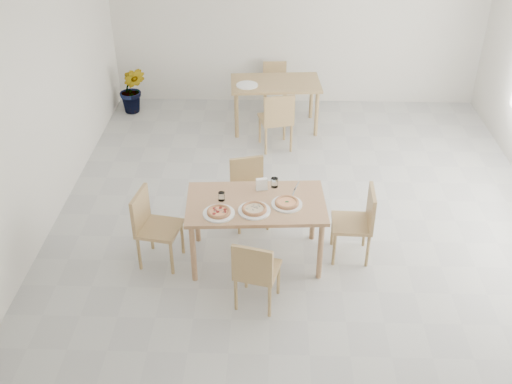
{
  "coord_description": "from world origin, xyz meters",
  "views": [
    {
      "loc": [
        -0.38,
        -6.01,
        4.24
      ],
      "look_at": [
        -0.54,
        -0.78,
        0.87
      ],
      "focal_mm": 42.0,
      "sensor_mm": 36.0,
      "label": 1
    }
  ],
  "objects_px": {
    "potted_plant": "(133,90)",
    "main_table": "(256,209)",
    "chair_south": "(255,270)",
    "pizza_pepperoni": "(219,212)",
    "chair_east": "(359,219)",
    "tumbler_b": "(222,196)",
    "pizza_margherita": "(287,202)",
    "chair_back_s": "(277,118)",
    "chair_back_n": "(275,83)",
    "pizza_mushroom": "(254,209)",
    "tumbler_a": "(274,183)",
    "chair_west": "(152,223)",
    "plate_pepperoni": "(219,213)",
    "plate_empty": "(247,85)",
    "second_table": "(275,88)",
    "napkin_holder": "(262,185)",
    "chair_north": "(249,187)",
    "plate_margherita": "(287,204)",
    "plate_mushroom": "(254,211)"
  },
  "relations": [
    {
      "from": "chair_south",
      "to": "chair_east",
      "type": "height_order",
      "value": "chair_east"
    },
    {
      "from": "chair_back_n",
      "to": "potted_plant",
      "type": "bearing_deg",
      "value": -178.66
    },
    {
      "from": "chair_south",
      "to": "potted_plant",
      "type": "relative_size",
      "value": 1.03
    },
    {
      "from": "tumbler_b",
      "to": "chair_back_n",
      "type": "xyz_separation_m",
      "value": [
        0.55,
        3.95,
        -0.35
      ]
    },
    {
      "from": "pizza_pepperoni",
      "to": "main_table",
      "type": "bearing_deg",
      "value": 32.46
    },
    {
      "from": "plate_mushroom",
      "to": "second_table",
      "type": "distance_m",
      "value": 3.45
    },
    {
      "from": "main_table",
      "to": "tumbler_b",
      "type": "xyz_separation_m",
      "value": [
        -0.36,
        0.02,
        0.13
      ]
    },
    {
      "from": "chair_north",
      "to": "chair_south",
      "type": "bearing_deg",
      "value": -100.45
    },
    {
      "from": "pizza_mushroom",
      "to": "tumbler_a",
      "type": "bearing_deg",
      "value": 67.09
    },
    {
      "from": "pizza_mushroom",
      "to": "plate_empty",
      "type": "xyz_separation_m",
      "value": [
        -0.22,
        3.29,
        -0.02
      ]
    },
    {
      "from": "main_table",
      "to": "pizza_mushroom",
      "type": "xyz_separation_m",
      "value": [
        -0.01,
        -0.17,
        0.12
      ]
    },
    {
      "from": "chair_west",
      "to": "pizza_pepperoni",
      "type": "relative_size",
      "value": 3.45
    },
    {
      "from": "chair_back_s",
      "to": "chair_back_n",
      "type": "distance_m",
      "value": 1.45
    },
    {
      "from": "main_table",
      "to": "pizza_margherita",
      "type": "bearing_deg",
      "value": -11.22
    },
    {
      "from": "napkin_holder",
      "to": "pizza_margherita",
      "type": "bearing_deg",
      "value": -58.96
    },
    {
      "from": "second_table",
      "to": "plate_mushroom",
      "type": "bearing_deg",
      "value": -97.85
    },
    {
      "from": "chair_east",
      "to": "chair_west",
      "type": "bearing_deg",
      "value": -84.3
    },
    {
      "from": "pizza_margherita",
      "to": "chair_back_s",
      "type": "distance_m",
      "value": 2.59
    },
    {
      "from": "chair_west",
      "to": "tumbler_b",
      "type": "height_order",
      "value": "chair_west"
    },
    {
      "from": "pizza_margherita",
      "to": "plate_pepperoni",
      "type": "bearing_deg",
      "value": -164.58
    },
    {
      "from": "chair_back_s",
      "to": "chair_back_n",
      "type": "relative_size",
      "value": 1.15
    },
    {
      "from": "chair_south",
      "to": "pizza_pepperoni",
      "type": "height_order",
      "value": "chair_south"
    },
    {
      "from": "chair_back_n",
      "to": "second_table",
      "type": "bearing_deg",
      "value": -93.74
    },
    {
      "from": "plate_pepperoni",
      "to": "chair_east",
      "type": "bearing_deg",
      "value": 12.15
    },
    {
      "from": "plate_margherita",
      "to": "tumbler_b",
      "type": "relative_size",
      "value": 3.48
    },
    {
      "from": "chair_north",
      "to": "chair_west",
      "type": "distance_m",
      "value": 1.29
    },
    {
      "from": "pizza_mushroom",
      "to": "napkin_holder",
      "type": "relative_size",
      "value": 2.09
    },
    {
      "from": "pizza_mushroom",
      "to": "chair_back_s",
      "type": "xyz_separation_m",
      "value": [
        0.24,
        2.7,
        -0.27
      ]
    },
    {
      "from": "chair_east",
      "to": "plate_pepperoni",
      "type": "relative_size",
      "value": 2.61
    },
    {
      "from": "pizza_pepperoni",
      "to": "plate_empty",
      "type": "height_order",
      "value": "pizza_pepperoni"
    },
    {
      "from": "chair_north",
      "to": "chair_west",
      "type": "relative_size",
      "value": 0.94
    },
    {
      "from": "plate_pepperoni",
      "to": "tumbler_b",
      "type": "distance_m",
      "value": 0.26
    },
    {
      "from": "napkin_holder",
      "to": "plate_empty",
      "type": "relative_size",
      "value": 0.45
    },
    {
      "from": "pizza_pepperoni",
      "to": "plate_mushroom",
      "type": "bearing_deg",
      "value": 9.98
    },
    {
      "from": "napkin_holder",
      "to": "pizza_pepperoni",
      "type": "bearing_deg",
      "value": -145.4
    },
    {
      "from": "chair_east",
      "to": "plate_margherita",
      "type": "xyz_separation_m",
      "value": [
        -0.79,
        -0.13,
        0.26
      ]
    },
    {
      "from": "plate_mushroom",
      "to": "plate_margherita",
      "type": "bearing_deg",
      "value": 20.95
    },
    {
      "from": "main_table",
      "to": "plate_pepperoni",
      "type": "xyz_separation_m",
      "value": [
        -0.37,
        -0.24,
        0.09
      ]
    },
    {
      "from": "second_table",
      "to": "plate_pepperoni",
      "type": "bearing_deg",
      "value": -103.58
    },
    {
      "from": "plate_mushroom",
      "to": "pizza_pepperoni",
      "type": "bearing_deg",
      "value": -170.02
    },
    {
      "from": "napkin_holder",
      "to": "plate_empty",
      "type": "xyz_separation_m",
      "value": [
        -0.28,
        2.88,
        -0.06
      ]
    },
    {
      "from": "chair_south",
      "to": "plate_pepperoni",
      "type": "xyz_separation_m",
      "value": [
        -0.39,
        0.53,
        0.29
      ]
    },
    {
      "from": "potted_plant",
      "to": "main_table",
      "type": "bearing_deg",
      "value": -60.58
    },
    {
      "from": "chair_east",
      "to": "tumbler_b",
      "type": "distance_m",
      "value": 1.51
    },
    {
      "from": "plate_empty",
      "to": "potted_plant",
      "type": "relative_size",
      "value": 0.41
    },
    {
      "from": "chair_back_n",
      "to": "tumbler_a",
      "type": "bearing_deg",
      "value": -94.32
    },
    {
      "from": "chair_west",
      "to": "tumbler_a",
      "type": "bearing_deg",
      "value": -63.63
    },
    {
      "from": "tumbler_a",
      "to": "second_table",
      "type": "bearing_deg",
      "value": 89.9
    },
    {
      "from": "tumbler_b",
      "to": "plate_empty",
      "type": "distance_m",
      "value": 3.09
    },
    {
      "from": "chair_east",
      "to": "second_table",
      "type": "bearing_deg",
      "value": -161.97
    }
  ]
}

